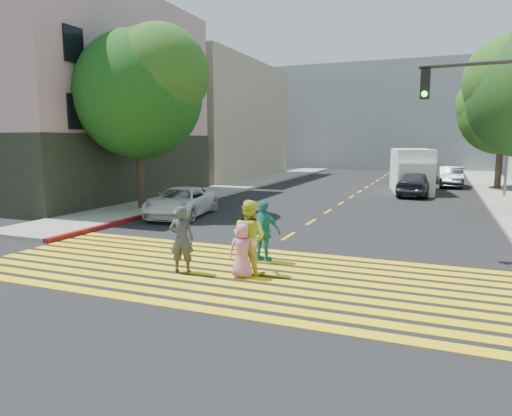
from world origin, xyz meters
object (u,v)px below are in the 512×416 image
Objects in this scene: pedestrian_woman at (249,237)px; silver_car at (426,174)px; dark_car_near at (416,184)px; dark_car_parked at (451,177)px; pedestrian_child at (242,251)px; tree_right_far at (505,107)px; pedestrian_extra at (264,231)px; tree_left at (140,88)px; white_sedan at (181,202)px; white_van at (412,172)px; pedestrian_man at (182,239)px.

pedestrian_woman is 29.21m from silver_car.
silver_car is (0.25, 10.60, -0.14)m from dark_car_near.
pedestrian_woman reaches higher than dark_car_parked.
pedestrian_woman is 0.46m from pedestrian_child.
tree_right_far is 8.35m from silver_car.
dark_car_near is at bearing -91.78° from pedestrian_extra.
pedestrian_child is 29.59m from silver_car.
pedestrian_child reaches higher than silver_car.
pedestrian_child is (8.56, -8.02, -5.00)m from tree_left.
tree_left reaches higher than pedestrian_child.
tree_left reaches higher than white_sedan.
pedestrian_extra is (8.52, -6.44, -4.82)m from tree_left.
dark_car_near is 2.33m from white_van.
tree_left is 23.35m from tree_right_far.
dark_car_parked is (13.62, 17.52, -4.93)m from tree_left.
white_sedan is at bearing -34.63° from pedestrian_extra.
pedestrian_child is at bearing -108.09° from tree_right_far.
tree_left is 5.02× the size of pedestrian_extra.
dark_car_near is (-4.97, -5.68, -4.68)m from tree_right_far.
tree_right_far is at bearing -101.00° from pedestrian_extra.
tree_right_far is 26.19m from pedestrian_child.
tree_left is at bearing -32.11° from pedestrian_woman.
dark_car_near is 1.04× the size of silver_car.
silver_car is (3.27, 29.40, -0.05)m from pedestrian_child.
tree_left reaches higher than pedestrian_man.
silver_car is 8.43m from white_van.
silver_car is at bearing -111.01° from pedestrian_child.
white_van is (2.63, 21.03, 0.64)m from pedestrian_child.
pedestrian_extra is at bearing -107.69° from white_van.
tree_left is at bearing 49.30° from dark_car_near.
tree_left is 1.04× the size of tree_right_far.
pedestrian_extra is (-8.04, -22.90, -4.60)m from tree_right_far.
dark_car_near is at bearing -119.41° from pedestrian_man.
pedestrian_extra is 17.48m from dark_car_near.
pedestrian_woman reaches higher than white_sedan.
dark_car_parked reaches higher than white_sedan.
pedestrian_extra is 8.20m from white_sedan.
dark_car_parked is at bearing 52.13° from tree_left.
pedestrian_extra is (-0.06, 1.21, -0.09)m from pedestrian_woman.
white_van is (-5.37, -3.46, -4.13)m from tree_right_far.
tree_right_far is 25.79m from pedestrian_woman.
dark_car_near is (9.07, 11.62, 0.12)m from white_sedan.
pedestrian_extra reaches higher than dark_car_parked.
white_sedan is 1.04× the size of dark_car_near.
tree_right_far is 24.70m from pedestrian_extra.
white_sedan is at bearing 58.42° from dark_car_near.
tree_right_far reaches higher than pedestrian_woman.
tree_left is 16.57m from dark_car_near.
white_sedan is at bearing -122.19° from dark_car_parked.
dark_car_parked is at bearing 49.63° from white_sedan.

